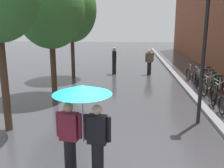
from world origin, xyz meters
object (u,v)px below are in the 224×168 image
Objects in this scene: street_tree_2 at (71,9)px; couple_under_umbrella at (83,115)px; parked_bicycle_6 at (207,81)px; parked_bicycle_5 at (210,84)px; pedestrian_walking_midground at (114,60)px; parked_bicycle_8 at (197,74)px; pedestrian_walking_far at (149,61)px; parked_bicycle_4 at (215,88)px; street_tree_1 at (50,8)px; street_lamp_post at (204,48)px; parked_bicycle_7 at (204,77)px.

couple_under_umbrella is at bearing -76.41° from street_tree_2.
street_tree_2 reaches higher than couple_under_umbrella.
parked_bicycle_6 is at bearing 58.40° from couple_under_umbrella.
parked_bicycle_5 is 0.66× the size of pedestrian_walking_midground.
street_tree_2 reaches higher than parked_bicycle_5.
parked_bicycle_8 is 3.12m from pedestrian_walking_far.
pedestrian_walking_midground is at bearing 135.49° from parked_bicycle_4.
street_tree_1 is 6.71m from street_lamp_post.
couple_under_umbrella is at bearing -119.56° from parked_bicycle_7.
pedestrian_walking_midground is at bearing 140.17° from parked_bicycle_5.
pedestrian_walking_midground is (2.46, 1.10, -3.14)m from street_tree_2.
pedestrian_walking_midground is 2.27m from pedestrian_walking_far.
street_tree_1 is 2.77× the size of couple_under_umbrella.
street_tree_1 reaches higher than parked_bicycle_8.
couple_under_umbrella is (-5.05, -8.90, 1.04)m from parked_bicycle_7.
pedestrian_walking_far is (2.25, 11.35, -0.54)m from couple_under_umbrella.
parked_bicycle_8 is 0.55× the size of couple_under_umbrella.
street_tree_2 reaches higher than street_lamp_post.
parked_bicycle_5 is 1.65m from parked_bicycle_7.
parked_bicycle_8 is (7.38, -0.44, -3.66)m from street_tree_2.
street_tree_1 reaches higher than parked_bicycle_4.
street_lamp_post is at bearing -115.66° from parked_bicycle_4.
parked_bicycle_7 is 0.54× the size of couple_under_umbrella.
street_tree_1 reaches higher than parked_bicycle_5.
pedestrian_walking_far is (4.73, 1.12, -3.17)m from street_tree_2.
parked_bicycle_4 is 3.27m from parked_bicycle_8.
pedestrian_walking_far is (-2.65, 1.56, 0.49)m from parked_bicycle_8.
street_tree_1 is 6.35m from pedestrian_walking_midground.
pedestrian_walking_far is (-1.03, 8.15, -1.64)m from street_lamp_post.
parked_bicycle_8 is (-0.14, 0.89, 0.00)m from parked_bicycle_7.
parked_bicycle_6 is 0.53× the size of couple_under_umbrella.
parked_bicycle_7 is at bearing 84.31° from parked_bicycle_6.
street_tree_1 reaches higher than parked_bicycle_7.
street_lamp_post is at bearing -82.81° from pedestrian_walking_far.
parked_bicycle_5 is (-0.01, 0.74, 0.00)m from parked_bicycle_4.
parked_bicycle_8 is 5.18m from pedestrian_walking_midground.
couple_under_umbrella reaches higher than parked_bicycle_4.
street_lamp_post is at bearing -111.28° from parked_bicycle_5.
street_tree_2 is at bearing -166.69° from pedestrian_walking_far.
street_tree_1 is 5.22× the size of parked_bicycle_6.
pedestrian_walking_far is (-2.71, 3.28, 0.49)m from parked_bicycle_6.
street_tree_1 is at bearing -133.36° from pedestrian_walking_far.
parked_bicycle_5 is (7.34, -2.97, -3.66)m from street_tree_2.
street_tree_2 reaches higher than parked_bicycle_6.
street_tree_1 is 7.56m from pedestrian_walking_far.
street_tree_2 is 1.39× the size of street_lamp_post.
parked_bicycle_7 is 0.26× the size of street_lamp_post.
street_tree_2 is at bearing 103.59° from couple_under_umbrella.
street_tree_2 reaches higher than pedestrian_walking_far.
parked_bicycle_8 is at bearing 76.13° from street_lamp_post.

